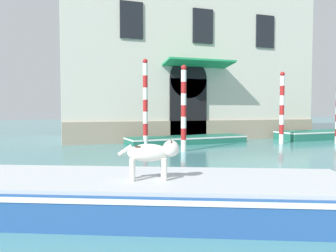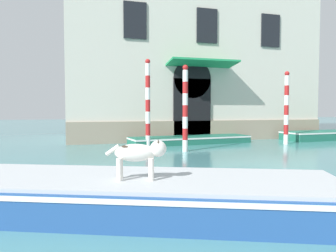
# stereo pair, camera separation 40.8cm
# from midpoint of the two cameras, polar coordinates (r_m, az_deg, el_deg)

# --- Properties ---
(palazzo_left) EXTENTS (15.38, 7.40, 17.52)m
(palazzo_left) POSITION_cam_midpoint_polar(r_m,az_deg,el_deg) (22.71, 2.22, 20.71)
(palazzo_left) COLOR beige
(palazzo_left) RESTS_ON ground_plane
(boat_foreground) EXTENTS (8.38, 5.25, 0.62)m
(boat_foreground) POSITION_cam_midpoint_polar(r_m,az_deg,el_deg) (6.05, -8.83, -11.46)
(boat_foreground) COLOR #234C8C
(boat_foreground) RESTS_ON ground_plane
(dog_on_deck) EXTENTS (1.03, 0.46, 0.70)m
(dog_on_deck) POSITION_cam_midpoint_polar(r_m,az_deg,el_deg) (5.64, -4.78, -4.78)
(dog_on_deck) COLOR silver
(dog_on_deck) RESTS_ON boat_foreground
(boat_moored_near_palazzo) EXTENTS (6.65, 2.30, 0.39)m
(boat_moored_near_palazzo) POSITION_cam_midpoint_polar(r_m,az_deg,el_deg) (17.35, 2.70, -2.37)
(boat_moored_near_palazzo) COLOR #1E6651
(boat_moored_near_palazzo) RESTS_ON ground_plane
(boat_moored_far) EXTENTS (6.21, 2.17, 0.51)m
(boat_moored_far) POSITION_cam_midpoint_polar(r_m,az_deg,el_deg) (22.03, 24.95, -1.34)
(boat_moored_far) COLOR #1E6651
(boat_moored_far) RESTS_ON ground_plane
(mooring_pole_0) EXTENTS (0.23, 0.23, 4.19)m
(mooring_pole_0) POSITION_cam_midpoint_polar(r_m,az_deg,el_deg) (15.56, -4.72, 4.02)
(mooring_pole_0) COLOR white
(mooring_pole_0) RESTS_ON ground_plane
(mooring_pole_1) EXTENTS (0.24, 0.24, 3.76)m
(mooring_pole_1) POSITION_cam_midpoint_polar(r_m,az_deg,el_deg) (18.01, 18.60, 3.06)
(mooring_pole_1) COLOR white
(mooring_pole_1) RESTS_ON ground_plane
(mooring_pole_3) EXTENTS (0.24, 0.24, 3.71)m
(mooring_pole_3) POSITION_cam_midpoint_polar(r_m,az_deg,el_deg) (14.04, 1.91, 3.16)
(mooring_pole_3) COLOR white
(mooring_pole_3) RESTS_ON ground_plane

